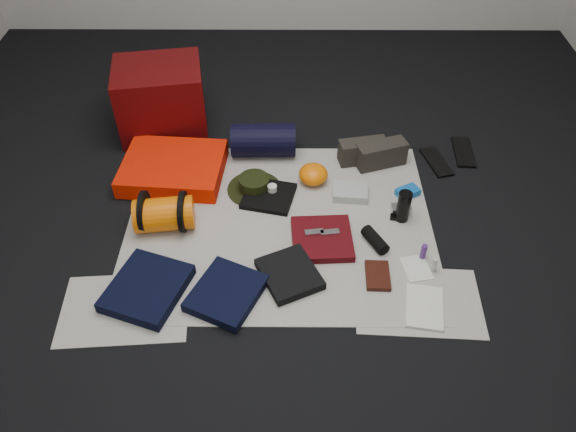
{
  "coord_description": "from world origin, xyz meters",
  "views": [
    {
      "loc": [
        0.06,
        -2.1,
        2.1
      ],
      "look_at": [
        0.04,
        -0.04,
        0.1
      ],
      "focal_mm": 35.0,
      "sensor_mm": 36.0,
      "label": 1
    }
  ],
  "objects_px": {
    "compact_camera": "(401,209)",
    "paperback_book": "(378,276)",
    "water_bottle": "(404,206)",
    "sleeping_pad": "(173,168)",
    "stuff_sack": "(164,214)",
    "red_cabinet": "(161,99)",
    "navy_duffel": "(263,140)"
  },
  "relations": [
    {
      "from": "red_cabinet",
      "to": "stuff_sack",
      "type": "bearing_deg",
      "value": -90.14
    },
    {
      "from": "stuff_sack",
      "to": "sleeping_pad",
      "type": "bearing_deg",
      "value": 93.11
    },
    {
      "from": "stuff_sack",
      "to": "compact_camera",
      "type": "distance_m",
      "value": 1.25
    },
    {
      "from": "sleeping_pad",
      "to": "paperback_book",
      "type": "height_order",
      "value": "sleeping_pad"
    },
    {
      "from": "water_bottle",
      "to": "compact_camera",
      "type": "bearing_deg",
      "value": 86.82
    },
    {
      "from": "stuff_sack",
      "to": "paperback_book",
      "type": "xyz_separation_m",
      "value": [
        1.07,
        -0.34,
        -0.08
      ]
    },
    {
      "from": "paperback_book",
      "to": "red_cabinet",
      "type": "bearing_deg",
      "value": 136.42
    },
    {
      "from": "compact_camera",
      "to": "paperback_book",
      "type": "bearing_deg",
      "value": -114.02
    },
    {
      "from": "compact_camera",
      "to": "water_bottle",
      "type": "bearing_deg",
      "value": -96.33
    },
    {
      "from": "water_bottle",
      "to": "navy_duffel",
      "type": "bearing_deg",
      "value": 143.32
    },
    {
      "from": "sleeping_pad",
      "to": "compact_camera",
      "type": "xyz_separation_m",
      "value": [
        1.27,
        -0.3,
        -0.03
      ]
    },
    {
      "from": "red_cabinet",
      "to": "stuff_sack",
      "type": "xyz_separation_m",
      "value": [
        0.15,
        -0.89,
        -0.12
      ]
    },
    {
      "from": "red_cabinet",
      "to": "stuff_sack",
      "type": "relative_size",
      "value": 1.72
    },
    {
      "from": "water_bottle",
      "to": "paperback_book",
      "type": "height_order",
      "value": "water_bottle"
    },
    {
      "from": "red_cabinet",
      "to": "water_bottle",
      "type": "xyz_separation_m",
      "value": [
        1.39,
        -0.83,
        -0.12
      ]
    },
    {
      "from": "navy_duffel",
      "to": "water_bottle",
      "type": "bearing_deg",
      "value": -37.51
    },
    {
      "from": "red_cabinet",
      "to": "compact_camera",
      "type": "height_order",
      "value": "red_cabinet"
    },
    {
      "from": "navy_duffel",
      "to": "compact_camera",
      "type": "relative_size",
      "value": 3.63
    },
    {
      "from": "stuff_sack",
      "to": "water_bottle",
      "type": "relative_size",
      "value": 1.67
    },
    {
      "from": "navy_duffel",
      "to": "compact_camera",
      "type": "xyz_separation_m",
      "value": [
        0.75,
        -0.51,
        -0.08
      ]
    },
    {
      "from": "compact_camera",
      "to": "navy_duffel",
      "type": "bearing_deg",
      "value": 142.92
    },
    {
      "from": "sleeping_pad",
      "to": "stuff_sack",
      "type": "distance_m",
      "value": 0.42
    },
    {
      "from": "navy_duffel",
      "to": "paperback_book",
      "type": "bearing_deg",
      "value": -59.76
    },
    {
      "from": "red_cabinet",
      "to": "paperback_book",
      "type": "bearing_deg",
      "value": -54.91
    },
    {
      "from": "stuff_sack",
      "to": "navy_duffel",
      "type": "xyz_separation_m",
      "value": [
        0.49,
        0.62,
        0.01
      ]
    },
    {
      "from": "sleeping_pad",
      "to": "red_cabinet",
      "type": "bearing_deg",
      "value": 104.69
    },
    {
      "from": "stuff_sack",
      "to": "navy_duffel",
      "type": "bearing_deg",
      "value": 52.0
    },
    {
      "from": "navy_duffel",
      "to": "compact_camera",
      "type": "distance_m",
      "value": 0.91
    },
    {
      "from": "water_bottle",
      "to": "compact_camera",
      "type": "relative_size",
      "value": 1.72
    },
    {
      "from": "red_cabinet",
      "to": "sleeping_pad",
      "type": "height_order",
      "value": "red_cabinet"
    },
    {
      "from": "compact_camera",
      "to": "red_cabinet",
      "type": "bearing_deg",
      "value": 147.62
    },
    {
      "from": "stuff_sack",
      "to": "water_bottle",
      "type": "distance_m",
      "value": 1.24
    }
  ]
}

